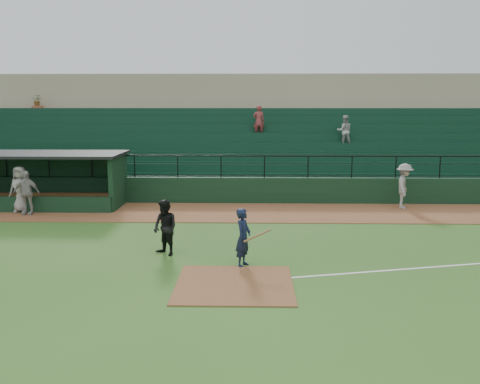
{
  "coord_description": "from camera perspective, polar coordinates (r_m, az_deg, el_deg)",
  "views": [
    {
      "loc": [
        0.45,
        -14.0,
        4.63
      ],
      "look_at": [
        0.0,
        5.0,
        1.4
      ],
      "focal_mm": 39.69,
      "sensor_mm": 36.0,
      "label": 1
    }
  ],
  "objects": [
    {
      "name": "ground",
      "position": [
        14.75,
        -0.47,
        -8.64
      ],
      "size": [
        90.0,
        90.0,
        0.0
      ],
      "primitive_type": "plane",
      "color": "#315C1D",
      "rests_on": "ground"
    },
    {
      "name": "warning_track",
      "position": [
        22.48,
        0.18,
        -2.2
      ],
      "size": [
        40.0,
        4.0,
        0.03
      ],
      "primitive_type": "cube",
      "color": "brown",
      "rests_on": "ground"
    },
    {
      "name": "home_plate_dirt",
      "position": [
        13.8,
        -0.6,
        -9.89
      ],
      "size": [
        3.0,
        3.0,
        0.03
      ],
      "primitive_type": "cube",
      "color": "brown",
      "rests_on": "ground"
    },
    {
      "name": "stadium_structure",
      "position": [
        30.55,
        0.51,
        5.27
      ],
      "size": [
        38.0,
        13.08,
        6.4
      ],
      "color": "black",
      "rests_on": "ground"
    },
    {
      "name": "dugout",
      "position": [
        25.89,
        -21.87,
        1.63
      ],
      "size": [
        8.9,
        3.2,
        2.42
      ],
      "color": "black",
      "rests_on": "ground"
    },
    {
      "name": "batter_at_plate",
      "position": [
        15.08,
        0.36,
        -4.91
      ],
      "size": [
        1.09,
        0.72,
        1.68
      ],
      "color": "black",
      "rests_on": "ground"
    },
    {
      "name": "umpire",
      "position": [
        16.33,
        -8.04,
        -3.82
      ],
      "size": [
        1.05,
        1.03,
        1.71
      ],
      "primitive_type": "imported",
      "rotation": [
        0.0,
        0.0,
        -0.72
      ],
      "color": "black",
      "rests_on": "ground"
    },
    {
      "name": "runner",
      "position": [
        24.19,
        17.24,
        0.62
      ],
      "size": [
        1.09,
        1.44,
        1.97
      ],
      "primitive_type": "imported",
      "rotation": [
        0.0,
        0.0,
        1.26
      ],
      "color": "gray",
      "rests_on": "warning_track"
    },
    {
      "name": "dugout_player_a",
      "position": [
        23.56,
        -21.98,
        -0.05
      ],
      "size": [
        1.08,
        0.47,
        1.84
      ],
      "primitive_type": "imported",
      "rotation": [
        0.0,
        0.0,
        -0.02
      ],
      "color": "#9F9A95",
      "rests_on": "warning_track"
    },
    {
      "name": "dugout_player_b",
      "position": [
        24.19,
        -22.53,
        0.28
      ],
      "size": [
        1.0,
        0.7,
        1.95
      ],
      "primitive_type": "imported",
      "rotation": [
        0.0,
        0.0,
        -0.09
      ],
      "color": "#9C9692",
      "rests_on": "warning_track"
    }
  ]
}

